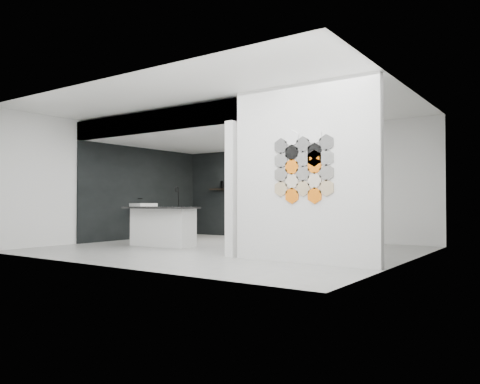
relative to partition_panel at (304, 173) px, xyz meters
name	(u,v)px	position (x,y,z in m)	size (l,w,h in m)	color
floor	(227,249)	(-2.23, 1.00, -1.40)	(7.00, 6.00, 0.01)	gray
partition_panel	(304,173)	(0.00, 0.00, 0.00)	(2.45, 0.15, 2.80)	silver
bay_clad_back	(254,193)	(-3.52, 3.97, -0.22)	(4.40, 0.04, 2.35)	black
bay_clad_left	(143,193)	(-5.70, 2.00, -0.22)	(0.04, 4.00, 2.35)	black
bulkhead	(208,134)	(-3.52, 2.00, 1.15)	(4.40, 4.00, 0.40)	silver
corner_column	(231,189)	(-1.41, 0.00, -0.22)	(0.16, 0.16, 2.35)	silver
fascia_beam	(148,122)	(-3.52, 0.08, 1.15)	(4.40, 0.16, 0.40)	silver
wall_basin	(144,206)	(-5.46, 1.80, -0.55)	(0.40, 0.60, 0.12)	silver
display_shelf	(255,188)	(-3.43, 3.87, -0.10)	(3.00, 0.15, 0.04)	black
kitchen_island	(163,226)	(-3.76, 0.74, -0.97)	(1.65, 0.84, 1.28)	silver
stockpot	(225,185)	(-4.43, 3.87, 0.02)	(0.25, 0.25, 0.21)	black
kettle	(285,184)	(-2.51, 3.87, -0.01)	(0.17, 0.17, 0.15)	black
glass_bowl	(300,185)	(-2.08, 3.87, -0.04)	(0.12, 0.12, 0.09)	gray
glass_vase	(300,184)	(-2.08, 3.87, -0.01)	(0.10, 0.10, 0.14)	gray
bottle_dark	(244,185)	(-3.77, 3.87, -0.01)	(0.05, 0.05, 0.14)	black
utensil_cup	(232,186)	(-4.20, 3.87, -0.03)	(0.08, 0.08, 0.10)	black
hex_tile_cluster	(303,166)	(0.03, -0.09, 0.10)	(1.04, 0.02, 1.16)	tan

